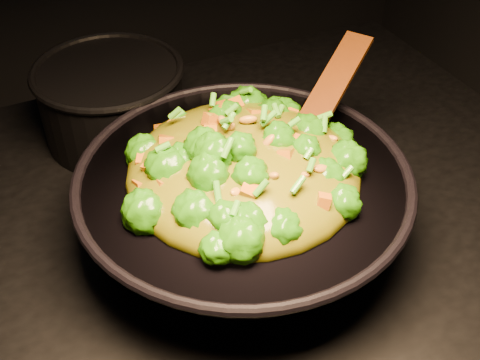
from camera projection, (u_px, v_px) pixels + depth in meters
name	position (u px, v px, depth m)	size (l,w,h in m)	color
wok	(243.00, 209.00, 0.83)	(0.44, 0.44, 0.12)	black
stir_fry	(244.00, 144.00, 0.76)	(0.31, 0.31, 0.11)	#256B07
spatula	(320.00, 107.00, 0.83)	(0.28, 0.04, 0.01)	#391304
back_pot	(112.00, 102.00, 1.02)	(0.24, 0.24, 0.14)	black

